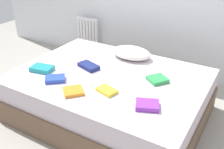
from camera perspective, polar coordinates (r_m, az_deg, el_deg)
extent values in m
plane|color=#9E998E|center=(3.04, -0.49, -8.43)|extent=(8.00, 8.00, 0.00)
cube|color=brown|center=(2.96, -0.50, -6.24)|extent=(2.00, 1.50, 0.28)
cube|color=silver|center=(2.82, -0.52, -2.02)|extent=(1.96, 1.46, 0.22)
cylinder|color=white|center=(4.42, -7.24, 9.18)|extent=(0.04, 0.04, 0.53)
cylinder|color=white|center=(4.39, -6.63, 9.07)|extent=(0.04, 0.04, 0.53)
cylinder|color=white|center=(4.35, -6.00, 8.95)|extent=(0.04, 0.04, 0.53)
cylinder|color=white|center=(4.32, -5.37, 8.83)|extent=(0.04, 0.04, 0.53)
cylinder|color=white|center=(4.29, -4.73, 8.71)|extent=(0.04, 0.04, 0.53)
cylinder|color=white|center=(4.26, -4.07, 8.59)|extent=(0.04, 0.04, 0.53)
cylinder|color=white|center=(4.23, -3.41, 8.46)|extent=(0.04, 0.04, 0.53)
cube|color=white|center=(4.25, -5.51, 11.94)|extent=(0.40, 0.04, 0.04)
cube|color=white|center=(4.41, -5.23, 5.84)|extent=(0.40, 0.04, 0.04)
ellipsoid|color=white|center=(3.16, 4.23, 4.76)|extent=(0.48, 0.33, 0.13)
cube|color=#2847B7|center=(2.71, -12.27, -0.93)|extent=(0.24, 0.24, 0.04)
cube|color=purple|center=(2.27, 7.70, -6.61)|extent=(0.24, 0.23, 0.04)
cube|color=yellow|center=(2.46, -1.13, -3.51)|extent=(0.21, 0.17, 0.03)
cube|color=navy|center=(2.92, -5.12, 1.84)|extent=(0.27, 0.20, 0.05)
cube|color=green|center=(2.68, 9.88, -1.06)|extent=(0.24, 0.25, 0.04)
cube|color=teal|center=(2.95, -15.00, 1.26)|extent=(0.26, 0.20, 0.05)
cube|color=orange|center=(2.48, -8.45, -3.62)|extent=(0.25, 0.25, 0.03)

